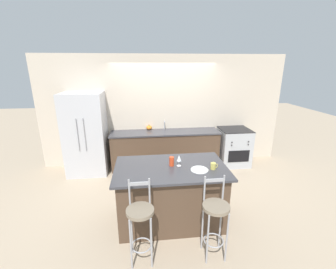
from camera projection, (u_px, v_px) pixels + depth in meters
name	position (u px, v px, depth m)	size (l,w,h in m)	color
ground_plane	(167.00, 172.00, 5.37)	(18.00, 18.00, 0.00)	tan
wall_back	(164.00, 111.00, 5.59)	(6.00, 0.07, 2.70)	beige
back_counter	(165.00, 149.00, 5.57)	(2.63, 0.63, 0.91)	#4C3828
sink_faucet	(164.00, 124.00, 5.58)	(0.02, 0.13, 0.22)	#ADAFB5
kitchen_island	(171.00, 194.00, 3.59)	(1.72, 1.03, 0.95)	#4C3828
refrigerator	(86.00, 134.00, 5.13)	(0.89, 0.78, 1.88)	#BCBCC1
oven_range	(233.00, 147.00, 5.69)	(0.73, 0.71, 0.93)	#ADAFB5
bar_stool_near	(140.00, 220.00, 2.79)	(0.35, 0.35, 1.12)	#99999E
bar_stool_far	(215.00, 215.00, 2.87)	(0.35, 0.35, 1.12)	#99999E
dinner_plate	(199.00, 170.00, 3.35)	(0.26, 0.26, 0.02)	white
wine_glass	(179.00, 158.00, 3.46)	(0.07, 0.07, 0.18)	white
coffee_mug	(213.00, 166.00, 3.37)	(0.11, 0.08, 0.10)	#C1B251
tumbler_cup	(172.00, 161.00, 3.48)	(0.07, 0.07, 0.14)	red
pumpkin_decoration	(149.00, 128.00, 5.57)	(0.14, 0.14, 0.13)	orange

